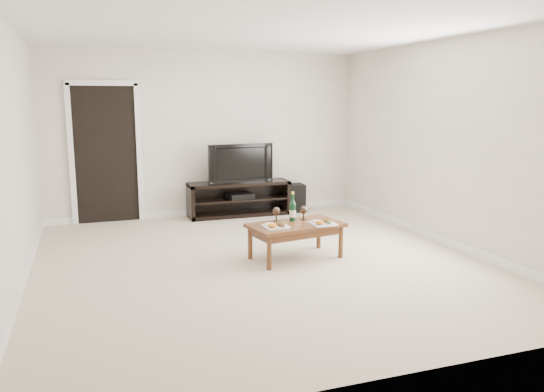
{
  "coord_description": "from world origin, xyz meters",
  "views": [
    {
      "loc": [
        -1.81,
        -5.6,
        1.84
      ],
      "look_at": [
        0.26,
        0.34,
        0.7
      ],
      "focal_mm": 35.0,
      "sensor_mm": 36.0,
      "label": 1
    }
  ],
  "objects_px": {
    "television": "(239,163)",
    "subwoofer": "(294,198)",
    "coffee_table": "(296,241)",
    "media_console": "(239,199)"
  },
  "relations": [
    {
      "from": "subwoofer",
      "to": "coffee_table",
      "type": "height_order",
      "value": "subwoofer"
    },
    {
      "from": "television",
      "to": "coffee_table",
      "type": "relative_size",
      "value": 0.99
    },
    {
      "from": "subwoofer",
      "to": "television",
      "type": "bearing_deg",
      "value": -175.62
    },
    {
      "from": "media_console",
      "to": "television",
      "type": "distance_m",
      "value": 0.58
    },
    {
      "from": "media_console",
      "to": "subwoofer",
      "type": "bearing_deg",
      "value": 0.59
    },
    {
      "from": "television",
      "to": "coffee_table",
      "type": "distance_m",
      "value": 2.57
    },
    {
      "from": "media_console",
      "to": "subwoofer",
      "type": "xyz_separation_m",
      "value": [
        0.97,
        0.01,
        -0.04
      ]
    },
    {
      "from": "media_console",
      "to": "television",
      "type": "height_order",
      "value": "television"
    },
    {
      "from": "television",
      "to": "subwoofer",
      "type": "relative_size",
      "value": 2.33
    },
    {
      "from": "media_console",
      "to": "coffee_table",
      "type": "relative_size",
      "value": 1.51
    }
  ]
}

